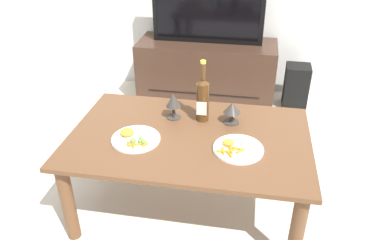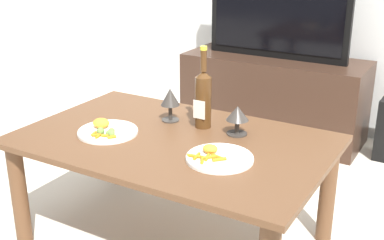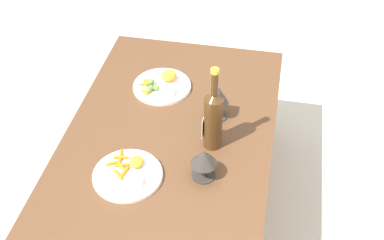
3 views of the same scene
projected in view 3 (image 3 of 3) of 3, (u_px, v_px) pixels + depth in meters
name	position (u px, v px, depth m)	size (l,w,h in m)	color
ground_plane	(173.00, 210.00, 2.36)	(6.40, 6.40, 0.00)	beige
dining_table	(171.00, 145.00, 2.08)	(1.28, 0.82, 0.49)	brown
wine_bottle	(213.00, 118.00, 1.88)	(0.07, 0.07, 0.36)	#4C2D14
goblet_left	(218.00, 97.00, 2.03)	(0.09, 0.09, 0.15)	#38332D
goblet_right	(204.00, 159.00, 1.80)	(0.10, 0.10, 0.13)	#38332D
dinner_plate_left	(162.00, 85.00, 2.24)	(0.25, 0.25, 0.05)	white
dinner_plate_right	(128.00, 174.00, 1.85)	(0.25, 0.25, 0.04)	white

